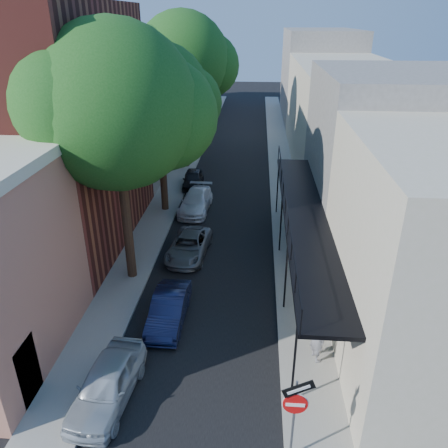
% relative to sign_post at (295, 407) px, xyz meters
% --- Properties ---
extents(road_surface, '(6.00, 64.00, 0.01)m').
position_rel_sign_post_xyz_m(road_surface, '(-3.16, 29.03, -2.03)').
color(road_surface, black).
rests_on(road_surface, ground).
extents(sidewalk_left, '(2.00, 64.00, 0.12)m').
position_rel_sign_post_xyz_m(sidewalk_left, '(-7.16, 29.03, -1.98)').
color(sidewalk_left, gray).
rests_on(sidewalk_left, ground).
extents(sidewalk_right, '(2.00, 64.00, 0.12)m').
position_rel_sign_post_xyz_m(sidewalk_right, '(0.84, 29.03, -1.98)').
color(sidewalk_right, gray).
rests_on(sidewalk_right, ground).
extents(buildings_left, '(10.10, 59.10, 12.00)m').
position_rel_sign_post_xyz_m(buildings_left, '(-12.46, 27.79, 2.90)').
color(buildings_left, '#B6775D').
rests_on(buildings_left, ground).
extents(buildings_right, '(9.80, 55.00, 10.00)m').
position_rel_sign_post_xyz_m(buildings_right, '(5.83, 28.51, 2.39)').
color(buildings_right, beige).
rests_on(buildings_right, ground).
extents(sign_post, '(0.89, 0.17, 2.99)m').
position_rel_sign_post_xyz_m(sign_post, '(0.00, 0.00, 0.00)').
color(sign_post, '#595B60').
rests_on(sign_post, ground).
extents(oak_near, '(7.48, 6.80, 11.42)m').
position_rel_sign_post_xyz_m(oak_near, '(-6.53, 9.29, 5.84)').
color(oak_near, '#311D13').
rests_on(oak_near, ground).
extents(oak_mid, '(6.60, 6.00, 10.20)m').
position_rel_sign_post_xyz_m(oak_mid, '(-6.58, 17.26, 5.02)').
color(oak_mid, '#311D13').
rests_on(oak_mid, ground).
extents(oak_far, '(7.70, 7.00, 11.90)m').
position_rel_sign_post_xyz_m(oak_far, '(-6.51, 26.30, 6.22)').
color(oak_far, '#311D13').
rests_on(oak_far, ground).
extents(parked_car_a, '(1.93, 4.06, 1.34)m').
position_rel_sign_post_xyz_m(parked_car_a, '(-5.76, 1.72, -1.37)').
color(parked_car_a, '#A4ADB5').
rests_on(parked_car_a, ground).
extents(parked_car_b, '(1.33, 3.72, 1.22)m').
position_rel_sign_post_xyz_m(parked_car_b, '(-4.56, 5.84, -1.43)').
color(parked_car_b, '#121839').
rests_on(parked_car_b, ground).
extents(parked_car_c, '(2.20, 4.20, 1.13)m').
position_rel_sign_post_xyz_m(parked_car_c, '(-4.56, 11.31, -1.47)').
color(parked_car_c, slate).
rests_on(parked_car_c, ground).
extents(parked_car_d, '(1.99, 4.43, 1.26)m').
position_rel_sign_post_xyz_m(parked_car_d, '(-4.98, 17.14, -1.40)').
color(parked_car_d, white).
rests_on(parked_car_d, ground).
extents(parked_car_e, '(1.66, 3.64, 1.21)m').
position_rel_sign_post_xyz_m(parked_car_e, '(-5.76, 21.39, -1.43)').
color(parked_car_e, black).
rests_on(parked_car_e, ground).
extents(pedestrian, '(0.68, 0.84, 1.99)m').
position_rel_sign_post_xyz_m(pedestrian, '(1.14, 4.00, -0.92)').
color(pedestrian, slate).
rests_on(pedestrian, sidewalk_right).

